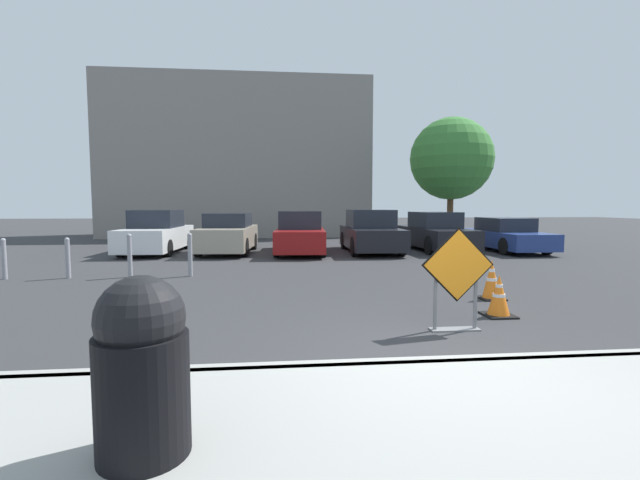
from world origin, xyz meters
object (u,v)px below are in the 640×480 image
object	(u,v)px
parked_car_second	(228,234)
bollard_nearest	(190,254)
trash_bin	(142,365)
bollard_second	(130,254)
parked_car_fifth	(435,233)
parked_car_sixth	(505,235)
traffic_cone_nearest	(499,296)
traffic_cone_second	(492,280)
road_closed_sign	(457,274)
bollard_third	(68,257)
parked_car_third	(300,234)
parked_car_nearest	(157,233)
parked_car_fourth	(371,233)
bollard_fourth	(4,258)

from	to	relation	value
parked_car_second	bollard_nearest	xyz separation A→B (m)	(-0.33, -5.40, -0.12)
trash_bin	bollard_second	bearing A→B (deg)	108.87
parked_car_fifth	parked_car_sixth	xyz separation A→B (m)	(2.71, -0.44, -0.09)
bollard_nearest	traffic_cone_nearest	bearing A→B (deg)	-37.94
traffic_cone_second	bollard_nearest	bearing A→B (deg)	152.47
road_closed_sign	bollard_third	bearing A→B (deg)	145.76
parked_car_sixth	bollard_second	xyz separation A→B (m)	(-12.64, -5.09, -0.04)
trash_bin	parked_car_third	bearing A→B (deg)	82.59
parked_car_nearest	bollard_third	world-z (taller)	parked_car_nearest
traffic_cone_second	traffic_cone_nearest	bearing A→B (deg)	-112.64
traffic_cone_nearest	parked_car_fourth	bearing A→B (deg)	90.02
parked_car_second	parked_car_fifth	xyz separation A→B (m)	(8.13, 0.13, 0.00)
parked_car_fifth	bollard_second	bearing A→B (deg)	27.89
traffic_cone_nearest	parked_car_fourth	distance (m)	9.63
bollard_nearest	parked_car_third	bearing A→B (deg)	59.21
parked_car_second	bollard_third	bearing A→B (deg)	62.61
road_closed_sign	parked_car_fourth	bearing A→B (deg)	84.35
traffic_cone_nearest	bollard_second	bearing A→B (deg)	148.15
traffic_cone_nearest	trash_bin	bearing A→B (deg)	-140.44
bollard_second	road_closed_sign	bearing A→B (deg)	-40.09
traffic_cone_second	parked_car_nearest	xyz separation A→B (m)	(-8.64, 9.01, 0.36)
parked_car_nearest	parked_car_third	size ratio (longest dim) A/B	0.99
parked_car_fifth	bollard_nearest	size ratio (longest dim) A/B	4.29
parked_car_fourth	parked_car_second	bearing A→B (deg)	-1.69
parked_car_sixth	parked_car_fifth	bearing A→B (deg)	-9.07
parked_car_nearest	parked_car_fourth	distance (m)	8.15
parked_car_fourth	parked_car_fifth	bearing A→B (deg)	-170.57
road_closed_sign	bollard_nearest	xyz separation A→B (m)	(-4.73, 5.22, -0.24)
parked_car_sixth	bollard_nearest	xyz separation A→B (m)	(-11.17, -5.09, -0.03)
parked_car_third	trash_bin	xyz separation A→B (m)	(-1.73, -13.27, 0.02)
bollard_nearest	bollard_third	world-z (taller)	bollard_nearest
parked_car_nearest	parked_car_second	bearing A→B (deg)	174.65
road_closed_sign	bollard_third	world-z (taller)	road_closed_sign
traffic_cone_second	bollard_third	size ratio (longest dim) A/B	0.75
traffic_cone_nearest	bollard_fourth	world-z (taller)	bollard_fourth
traffic_cone_nearest	parked_car_nearest	world-z (taller)	parked_car_nearest
road_closed_sign	parked_car_sixth	bearing A→B (deg)	57.98
parked_car_sixth	trash_bin	size ratio (longest dim) A/B	3.80
parked_car_second	bollard_nearest	distance (m)	5.41
traffic_cone_second	parked_car_fourth	world-z (taller)	parked_car_fourth
trash_bin	bollard_nearest	xyz separation A→B (m)	(-1.32, 8.15, -0.16)
parked_car_sixth	bollard_nearest	size ratio (longest dim) A/B	4.14
parked_car_fourth	parked_car_sixth	bearing A→B (deg)	-179.31
traffic_cone_second	parked_car_nearest	bearing A→B (deg)	133.80
traffic_cone_nearest	bollard_fourth	size ratio (longest dim) A/B	0.67
trash_bin	bollard_third	world-z (taller)	trash_bin
bollard_second	parked_car_third	bearing A→B (deg)	48.56
traffic_cone_nearest	parked_car_fourth	xyz separation A→B (m)	(-0.00, 9.62, 0.42)
traffic_cone_nearest	parked_car_sixth	distance (m)	11.01
bollard_third	parked_car_fourth	bearing A→B (deg)	30.56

